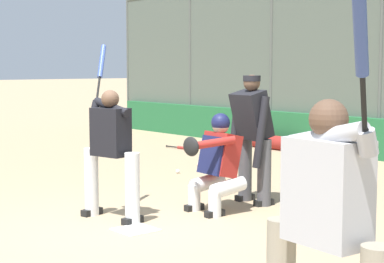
{
  "coord_description": "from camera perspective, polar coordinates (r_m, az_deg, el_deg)",
  "views": [
    {
      "loc": [
        -5.89,
        4.11,
        1.85
      ],
      "look_at": [
        0.19,
        -1.0,
        1.05
      ],
      "focal_mm": 60.0,
      "sensor_mm": 36.0,
      "label": 1
    }
  ],
  "objects": [
    {
      "name": "umpire_home",
      "position": [
        8.68,
        5.37,
        -0.28
      ],
      "size": [
        0.71,
        0.47,
        1.75
      ],
      "rotation": [
        0.0,
        0.0,
        -0.11
      ],
      "color": "#4C4C51",
      "rests_on": "ground_plane"
    },
    {
      "name": "ground_plane",
      "position": [
        7.41,
        -5.06,
        -8.72
      ],
      "size": [
        160.0,
        160.0,
        0.0
      ],
      "primitive_type": "plane",
      "color": "tan"
    },
    {
      "name": "catcher_behind_plate",
      "position": [
        8.18,
        2.12,
        -2.64
      ],
      "size": [
        0.67,
        0.8,
        1.27
      ],
      "rotation": [
        0.0,
        0.0,
        -0.07
      ],
      "color": "silver",
      "rests_on": "ground_plane"
    },
    {
      "name": "baseball_loose",
      "position": [
        11.2,
        -1.27,
        -3.55
      ],
      "size": [
        0.07,
        0.07,
        0.07
      ],
      "primitive_type": "sphere",
      "color": "white",
      "rests_on": "ground_plane"
    },
    {
      "name": "equipment_bag_dugout_side",
      "position": [
        14.56,
        7.15,
        -0.95
      ],
      "size": [
        1.34,
        0.31,
        0.31
      ],
      "color": "maroon",
      "rests_on": "ground_plane"
    },
    {
      "name": "batter_on_deck",
      "position": [
        3.84,
        11.89,
        -8.52
      ],
      "size": [
        1.03,
        0.69,
        2.25
      ],
      "rotation": [
        0.0,
        0.0,
        3.06
      ],
      "color": "gray",
      "rests_on": "ground_plane"
    },
    {
      "name": "spare_bat_first_base_side",
      "position": [
        11.35,
        11.31,
        -3.56
      ],
      "size": [
        0.25,
        0.86,
        0.07
      ],
      "rotation": [
        0.0,
        0.0,
        1.33
      ],
      "color": "black",
      "rests_on": "ground_plane"
    },
    {
      "name": "spare_bat_by_padding",
      "position": [
        14.4,
        -0.75,
        -1.48
      ],
      "size": [
        0.86,
        0.17,
        0.07
      ],
      "rotation": [
        0.0,
        0.0,
        3.28
      ],
      "color": "black",
      "rests_on": "ground_plane"
    },
    {
      "name": "batter_at_plate",
      "position": [
        7.81,
        -7.25,
        -1.58
      ],
      "size": [
        1.08,
        0.56,
        2.14
      ],
      "rotation": [
        0.0,
        0.0,
        0.2
      ],
      "color": "silver",
      "rests_on": "ground_plane"
    },
    {
      "name": "home_plate_marker",
      "position": [
        7.41,
        -5.06,
        -8.68
      ],
      "size": [
        0.43,
        0.43,
        0.01
      ],
      "primitive_type": "cube",
      "color": "white",
      "rests_on": "ground_plane"
    }
  ]
}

